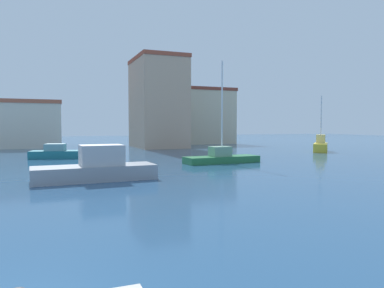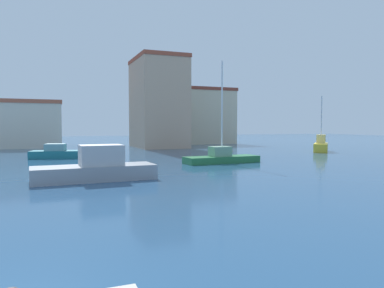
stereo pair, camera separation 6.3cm
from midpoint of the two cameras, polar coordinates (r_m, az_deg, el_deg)
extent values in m
plane|color=navy|center=(28.69, 5.71, -3.03)|extent=(160.00, 160.00, 0.00)
cube|color=#28703D|center=(29.02, 4.74, -2.43)|extent=(6.21, 2.19, 0.53)
cube|color=gray|center=(28.88, 4.47, -1.16)|extent=(1.63, 1.28, 0.77)
cylinder|color=silver|center=(28.92, 4.77, 5.52)|extent=(0.12, 0.12, 7.51)
cube|color=gold|center=(43.48, 19.56, -0.53)|extent=(3.88, 4.03, 0.95)
cube|color=#DFCD77|center=(43.61, 19.59, 0.76)|extent=(1.69, 1.71, 0.98)
cylinder|color=silver|center=(43.41, 19.63, 3.62)|extent=(0.12, 0.12, 5.33)
cube|color=gray|center=(20.43, -14.92, -4.39)|extent=(6.54, 2.41, 0.80)
cube|color=#ADB0B5|center=(20.39, -13.94, -1.69)|extent=(2.31, 1.74, 1.11)
cube|color=#1E707A|center=(35.02, -19.32, -1.54)|extent=(6.07, 3.18, 0.69)
cube|color=#6B9CA2|center=(35.13, -20.55, -0.47)|extent=(1.97, 1.67, 0.63)
cube|color=beige|center=(54.72, -25.47, 2.57)|extent=(10.71, 8.76, 5.79)
cube|color=#B25B42|center=(54.81, -25.54, 5.86)|extent=(10.93, 8.93, 0.50)
cube|color=tan|center=(49.71, -5.28, 6.16)|extent=(6.09, 9.06, 11.57)
cube|color=#9E4733|center=(50.41, -5.31, 13.03)|extent=(6.22, 9.24, 0.50)
cube|color=beige|center=(60.12, -0.56, 4.15)|extent=(13.67, 8.39, 8.51)
cube|color=brown|center=(60.38, -0.56, 8.42)|extent=(13.94, 8.56, 0.50)
camera|label=1|loc=(0.03, -89.94, 0.00)|focal=34.07mm
camera|label=2|loc=(0.03, 90.06, 0.00)|focal=34.07mm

